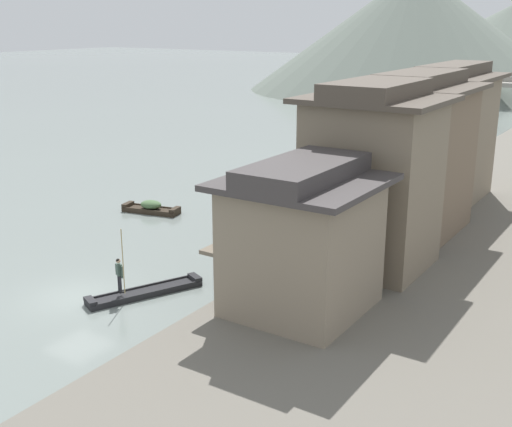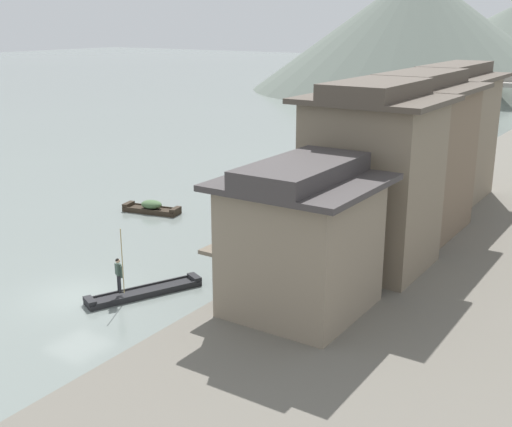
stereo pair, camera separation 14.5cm
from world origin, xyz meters
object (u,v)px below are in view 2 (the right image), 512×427
at_px(boat_moored_third, 421,150).
at_px(boat_crossing_west, 397,140).
at_px(boat_upstream_distant, 291,240).
at_px(house_waterfront_tall, 416,154).
at_px(house_waterfront_nearest, 301,238).
at_px(house_waterfront_narrow, 450,134).
at_px(boat_midriver_upstream, 351,163).
at_px(boatman_person, 119,271).
at_px(stone_bridge, 504,88).
at_px(house_waterfront_second, 372,177).
at_px(boat_moored_second, 468,143).
at_px(boat_foreground_poled, 145,292).
at_px(boat_moored_far, 420,171).
at_px(boat_midriver_drifting, 152,208).
at_px(boat_moored_nearest, 291,172).

height_order(boat_moored_third, boat_crossing_west, boat_moored_third).
xyz_separation_m(boat_upstream_distant, house_waterfront_tall, (5.30, 4.37, 4.73)).
xyz_separation_m(house_waterfront_nearest, house_waterfront_narrow, (-0.39, 19.98, 1.29)).
height_order(boat_midriver_upstream, house_waterfront_narrow, house_waterfront_narrow).
bearing_deg(boat_midriver_upstream, boat_moored_third, 73.15).
relative_size(boatman_person, boat_crossing_west, 0.82).
bearing_deg(stone_bridge, house_waterfront_second, -81.69).
bearing_deg(boat_moored_second, boat_foreground_poled, -92.21).
distance_m(boatman_person, boat_moored_far, 31.96).
bearing_deg(boat_foreground_poled, house_waterfront_tall, 62.72).
bearing_deg(boat_moored_third, boat_midriver_upstream, -106.85).
xyz_separation_m(boat_crossing_west, house_waterfront_tall, (12.33, -28.89, 4.78)).
bearing_deg(boat_foreground_poled, boatman_person, -113.38).
bearing_deg(boat_midriver_drifting, house_waterfront_second, -8.43).
bearing_deg(boatman_person, boat_moored_nearest, 103.80).
height_order(boat_moored_second, boat_midriver_upstream, boat_midriver_upstream).
distance_m(house_waterfront_nearest, stone_bridge, 75.13).
height_order(boat_upstream_distant, house_waterfront_nearest, house_waterfront_nearest).
bearing_deg(house_waterfront_tall, boatman_person, -117.02).
xyz_separation_m(boat_moored_third, boat_moored_far, (2.87, -8.36, -0.01)).
bearing_deg(boat_crossing_west, boat_midriver_upstream, -85.05).
bearing_deg(boat_upstream_distant, house_waterfront_second, -21.13).
bearing_deg(boat_foreground_poled, boat_moored_far, 86.55).
height_order(boatman_person, boat_midriver_upstream, boatman_person).
bearing_deg(house_waterfront_narrow, boat_moored_third, 114.06).
relative_size(house_waterfront_second, house_waterfront_tall, 1.00).
xyz_separation_m(boat_midriver_upstream, house_waterfront_second, (11.38, -22.06, 4.67)).
relative_size(boat_crossing_west, house_waterfront_narrow, 0.43).
relative_size(boat_midriver_drifting, house_waterfront_second, 0.45).
height_order(boat_midriver_drifting, boat_midriver_upstream, boat_midriver_upstream).
distance_m(boat_upstream_distant, house_waterfront_nearest, 10.45).
height_order(boat_midriver_upstream, stone_bridge, stone_bridge).
xyz_separation_m(boat_upstream_distant, house_waterfront_nearest, (5.28, -8.33, 3.44)).
bearing_deg(boat_midriver_drifting, house_waterfront_tall, 14.38).
height_order(boat_moored_second, boat_crossing_west, boat_moored_second).
bearing_deg(house_waterfront_second, boat_midriver_upstream, 117.30).
relative_size(boat_moored_far, boat_upstream_distant, 1.19).
height_order(boat_upstream_distant, house_waterfront_tall, house_waterfront_tall).
height_order(boat_foreground_poled, boat_moored_second, boat_moored_second).
distance_m(boat_moored_far, house_waterfront_nearest, 30.04).
xyz_separation_m(boat_crossing_west, house_waterfront_second, (12.54, -35.39, 4.79)).
height_order(boat_upstream_distant, boat_crossing_west, boat_upstream_distant).
relative_size(boat_moored_second, boat_moored_far, 1.04).
height_order(boatman_person, boat_moored_second, boatman_person).
bearing_deg(stone_bridge, house_waterfront_nearest, -82.55).
height_order(boat_moored_third, boat_moored_far, boat_moored_third).
distance_m(house_waterfront_tall, stone_bridge, 62.59).
relative_size(boat_foreground_poled, house_waterfront_second, 0.61).
height_order(boat_upstream_distant, house_waterfront_narrow, house_waterfront_narrow).
bearing_deg(boat_moored_third, house_waterfront_nearest, -77.58).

